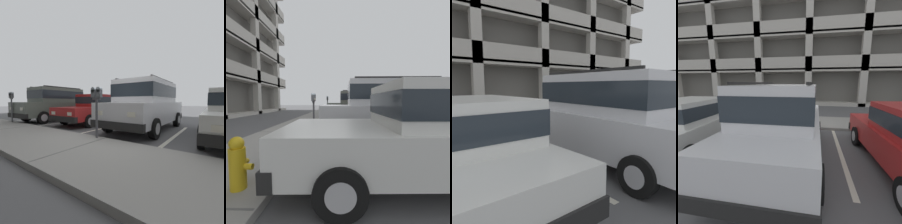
# 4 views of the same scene
# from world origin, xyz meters

# --- Properties ---
(ground_plane) EXTENTS (80.00, 80.00, 0.10)m
(ground_plane) POSITION_xyz_m (0.00, 0.00, -0.05)
(ground_plane) COLOR #565659
(sidewalk) EXTENTS (40.00, 2.20, 0.12)m
(sidewalk) POSITION_xyz_m (0.00, 1.30, 0.06)
(sidewalk) COLOR gray
(sidewalk) RESTS_ON ground_plane
(parking_stall_lines) EXTENTS (11.75, 4.80, 0.01)m
(parking_stall_lines) POSITION_xyz_m (1.45, -1.40, 0.00)
(parking_stall_lines) COLOR silver
(parking_stall_lines) RESTS_ON ground_plane
(silver_suv) EXTENTS (2.03, 4.78, 2.03)m
(silver_suv) POSITION_xyz_m (-0.13, -2.41, 1.09)
(silver_suv) COLOR silver
(silver_suv) RESTS_ON ground_plane
(red_sedan) EXTENTS (1.94, 4.53, 1.54)m
(red_sedan) POSITION_xyz_m (-3.10, -2.16, 0.82)
(red_sedan) COLOR silver
(red_sedan) RESTS_ON ground_plane
(parking_meter_near) EXTENTS (0.35, 0.12, 1.46)m
(parking_meter_near) POSITION_xyz_m (0.22, 0.35, 1.21)
(parking_meter_near) COLOR #47474C
(parking_meter_near) RESTS_ON sidewalk
(parking_garage) EXTENTS (32.00, 10.00, 19.25)m
(parking_garage) POSITION_xyz_m (-0.06, 12.73, 9.03)
(parking_garage) COLOR #64625C
(parking_garage) RESTS_ON ground_plane
(fire_hydrant) EXTENTS (0.30, 0.30, 0.70)m
(fire_hydrant) POSITION_xyz_m (-3.62, 0.65, 0.46)
(fire_hydrant) COLOR gold
(fire_hydrant) RESTS_ON sidewalk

